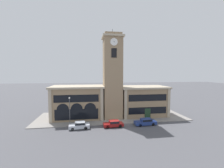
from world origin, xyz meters
TOP-DOWN VIEW (x-y plane):
  - ground_plane at (0.00, 0.00)m, footprint 300.00×300.00m
  - sidewalk_kerb at (0.00, 6.27)m, footprint 38.41×12.54m
  - clock_tower at (0.00, 5.26)m, footprint 5.27×5.27m
  - town_hall_left_wing at (-8.89, 6.72)m, footprint 13.32×8.26m
  - town_hall_right_wing at (8.65, 6.73)m, footprint 12.83×8.26m
  - parked_car_near at (-8.00, -1.28)m, footprint 4.34×2.13m
  - parked_car_mid at (-0.77, -1.28)m, footprint 4.40×2.00m
  - parked_car_far at (6.50, -1.28)m, footprint 4.96×2.04m
  - street_lamp at (-10.18, 0.48)m, footprint 0.36×0.36m

SIDE VIEW (x-z plane):
  - ground_plane at x=0.00m, z-range 0.00..0.00m
  - sidewalk_kerb at x=0.00m, z-range 0.00..0.15m
  - parked_car_mid at x=-0.77m, z-range 0.03..1.42m
  - parked_car_near at x=-8.00m, z-range 0.03..1.48m
  - parked_car_far at x=6.50m, z-range 0.03..1.51m
  - town_hall_right_wing at x=8.65m, z-range 0.03..8.05m
  - town_hall_left_wing at x=-8.89m, z-range 0.03..8.38m
  - street_lamp at x=-10.18m, z-range 1.08..7.34m
  - clock_tower at x=0.00m, z-range -0.56..22.11m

